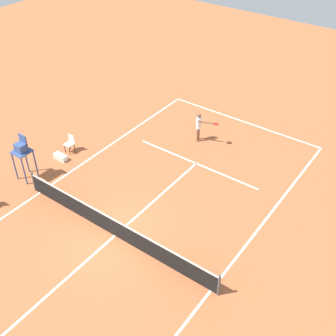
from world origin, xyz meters
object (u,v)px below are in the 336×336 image
object	(u,v)px
player_serving	(199,125)
tennis_ball	(182,147)
courtside_chair_mid	(70,143)
equipment_bag	(61,157)
umpire_chair	(22,151)

from	to	relation	value
player_serving	tennis_ball	distance (m)	1.52
courtside_chair_mid	equipment_bag	xyz separation A→B (m)	(-0.11, 0.84, -0.38)
player_serving	umpire_chair	world-z (taller)	umpire_chair
tennis_ball	courtside_chair_mid	world-z (taller)	courtside_chair_mid
equipment_bag	player_serving	bearing A→B (deg)	-130.34
player_serving	tennis_ball	xyz separation A→B (m)	(0.34, 1.13, -0.96)
player_serving	tennis_ball	bearing A→B (deg)	-36.09
umpire_chair	courtside_chair_mid	world-z (taller)	umpire_chair
player_serving	courtside_chair_mid	bearing A→B (deg)	-64.73
player_serving	tennis_ball	world-z (taller)	player_serving
tennis_ball	equipment_bag	bearing A→B (deg)	45.48
player_serving	umpire_chair	size ratio (longest dim) A/B	0.70
player_serving	umpire_chair	xyz separation A→B (m)	(5.01, 7.71, 0.61)
equipment_bag	tennis_ball	bearing A→B (deg)	-134.52
player_serving	courtside_chair_mid	size ratio (longest dim) A/B	1.77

